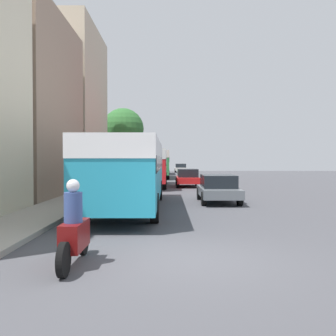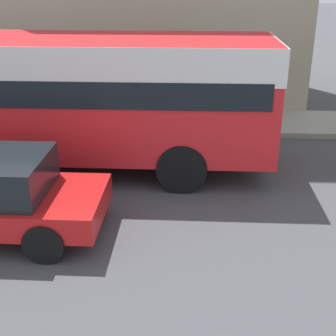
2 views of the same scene
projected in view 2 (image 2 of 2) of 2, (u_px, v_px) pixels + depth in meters
bus_following at (42, 85)px, 9.88m from camera, size 2.61×9.72×2.83m
pedestrian_near_curb at (146, 83)px, 13.75m from camera, size 0.36×0.36×1.71m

